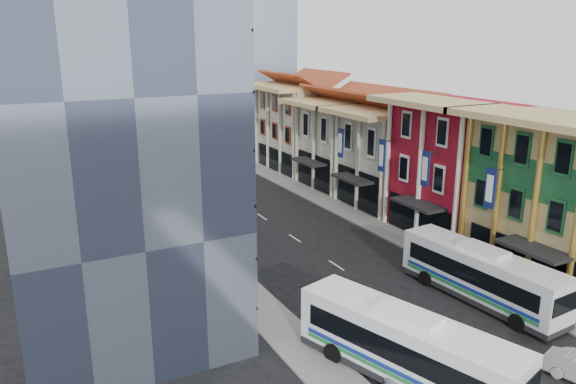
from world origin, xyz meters
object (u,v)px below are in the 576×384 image
bus_left_near (407,346)px  sedan_left (392,365)px  shophouse_tan (574,202)px  bus_left_far (196,193)px  office_tower (88,79)px  bus_right (481,274)px

bus_left_near → sedan_left: 1.53m
shophouse_tan → bus_left_far: shophouse_tan is taller
bus_left_near → bus_left_far: bus_left_near is taller
shophouse_tan → bus_left_near: 20.05m
bus_left_near → bus_left_far: (-0.12, 33.63, -0.12)m
sedan_left → bus_left_near: bearing=-37.2°
bus_left_far → sedan_left: (-0.30, -33.04, -1.23)m
bus_left_near → sedan_left: (-0.42, 0.59, -1.35)m
office_tower → bus_right: (22.50, -13.74, -13.01)m
bus_left_near → bus_left_far: size_ratio=1.06×
shophouse_tan → sedan_left: 20.63m
sedan_left → shophouse_tan: bearing=29.3°
office_tower → bus_left_near: bearing=-57.6°
office_tower → bus_right: bearing=-31.4°
shophouse_tan → bus_left_near: size_ratio=1.10×
office_tower → bus_left_near: office_tower is taller
shophouse_tan → bus_left_near: (-19.08, -4.76, -3.95)m
bus_left_near → bus_right: bus_left_near is taller
shophouse_tan → bus_left_far: (-19.20, 28.87, -4.07)m
office_tower → bus_left_far: bearing=51.6°
office_tower → sedan_left: size_ratio=7.29×
office_tower → bus_left_near: size_ratio=2.35×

